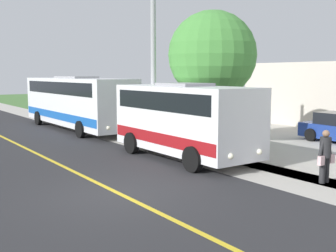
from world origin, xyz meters
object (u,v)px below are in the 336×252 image
(shuttle_bus_front, at_px, (184,117))
(street_light_pole, at_px, (151,49))
(transit_bus_rear, at_px, (76,100))
(pedestrian_with_bags, at_px, (325,155))
(tree_curbside, at_px, (212,55))

(shuttle_bus_front, distance_m, street_light_pole, 4.08)
(transit_bus_rear, bearing_deg, pedestrian_with_bags, 94.22)
(tree_curbside, bearing_deg, transit_bus_rear, -72.58)
(transit_bus_rear, distance_m, pedestrian_with_bags, 16.33)
(tree_curbside, bearing_deg, pedestrian_with_bags, 77.02)
(street_light_pole, bearing_deg, shuttle_bus_front, 82.99)
(shuttle_bus_front, xyz_separation_m, pedestrian_with_bags, (-1.23, 5.49, -0.76))
(shuttle_bus_front, bearing_deg, pedestrian_with_bags, 102.64)
(shuttle_bus_front, bearing_deg, tree_curbside, -149.83)
(transit_bus_rear, xyz_separation_m, tree_curbside, (-2.85, 9.09, 2.43))
(shuttle_bus_front, distance_m, transit_bus_rear, 10.77)
(street_light_pole, height_order, tree_curbside, street_light_pole)
(shuttle_bus_front, xyz_separation_m, transit_bus_rear, (-0.03, -10.77, 0.11))
(transit_bus_rear, relative_size, tree_curbside, 1.79)
(pedestrian_with_bags, xyz_separation_m, tree_curbside, (-1.65, -7.17, 3.30))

